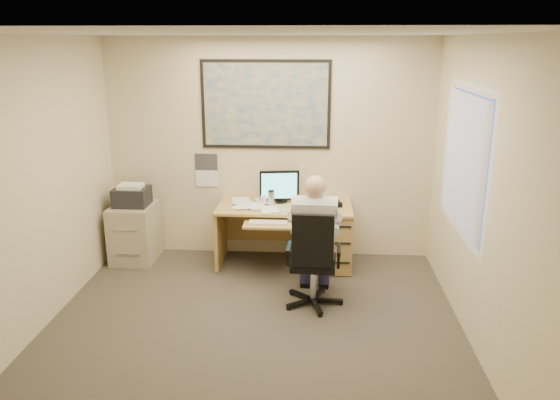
# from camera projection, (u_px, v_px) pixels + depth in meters

# --- Properties ---
(room_shell) EXTENTS (4.00, 4.50, 2.70)m
(room_shell) POSITION_uv_depth(u_px,v_px,m) (247.00, 202.00, 4.55)
(room_shell) COLOR #3D382F
(room_shell) RESTS_ON ground
(desk) EXTENTS (1.60, 0.97, 1.13)m
(desk) POSITION_uv_depth(u_px,v_px,m) (312.00, 230.00, 6.59)
(desk) COLOR tan
(desk) RESTS_ON ground
(world_map) EXTENTS (1.56, 0.03, 1.06)m
(world_map) POSITION_uv_depth(u_px,v_px,m) (266.00, 105.00, 6.53)
(world_map) COLOR #1E4C93
(world_map) RESTS_ON room_shell
(wall_calendar) EXTENTS (0.28, 0.01, 0.42)m
(wall_calendar) POSITION_uv_depth(u_px,v_px,m) (207.00, 170.00, 6.82)
(wall_calendar) COLOR white
(wall_calendar) RESTS_ON room_shell
(window_blinds) EXTENTS (0.06, 1.40, 1.30)m
(window_blinds) POSITION_uv_depth(u_px,v_px,m) (464.00, 161.00, 5.14)
(window_blinds) COLOR beige
(window_blinds) RESTS_ON room_shell
(filing_cabinet) EXTENTS (0.52, 0.61, 0.98)m
(filing_cabinet) POSITION_uv_depth(u_px,v_px,m) (134.00, 228.00, 6.74)
(filing_cabinet) COLOR #A89F87
(filing_cabinet) RESTS_ON ground
(office_chair) EXTENTS (0.65, 0.65, 1.05)m
(office_chair) POSITION_uv_depth(u_px,v_px,m) (314.00, 278.00, 5.58)
(office_chair) COLOR black
(office_chair) RESTS_ON ground
(person) EXTENTS (0.61, 0.85, 1.37)m
(person) POSITION_uv_depth(u_px,v_px,m) (314.00, 241.00, 5.54)
(person) COLOR silver
(person) RESTS_ON office_chair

